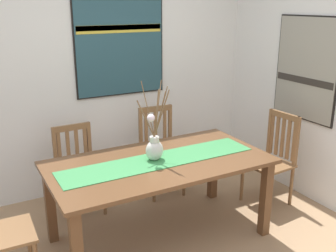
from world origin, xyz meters
name	(u,v)px	position (x,y,z in m)	size (l,w,h in m)	color
wall_back	(101,70)	(0.00, 1.86, 1.35)	(6.40, 0.12, 2.70)	silver
dining_table	(159,171)	(0.01, 0.50, 0.66)	(1.90, 0.99, 0.76)	brown
table_runner	(159,160)	(0.01, 0.50, 0.76)	(1.75, 0.36, 0.01)	#388447
centerpiece_vase	(154,145)	(-0.02, 0.53, 0.89)	(0.26, 0.26, 0.68)	silver
chair_0	(78,167)	(-0.47, 1.36, 0.47)	(0.43, 0.43, 0.88)	brown
chair_2	(273,158)	(1.37, 0.54, 0.50)	(0.45, 0.45, 0.97)	brown
chair_3	(160,150)	(0.46, 1.34, 0.49)	(0.45, 0.45, 0.96)	brown
painting_on_back_wall	(120,48)	(0.21, 1.79, 1.58)	(1.04, 0.05, 1.04)	black
painting_on_side_wall	(306,69)	(1.79, 0.59, 1.40)	(0.05, 0.81, 1.08)	black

